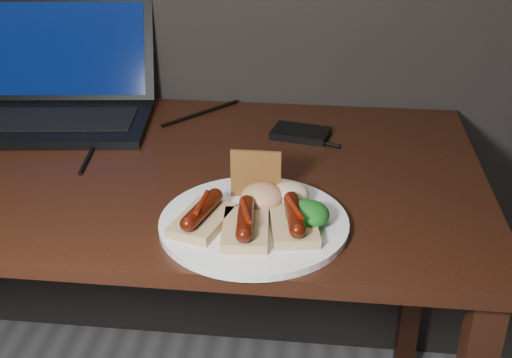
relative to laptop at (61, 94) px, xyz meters
The scene contains 12 objects.
desk 0.32m from the laptop, 47.82° to the right, with size 1.40×0.70×0.75m.
laptop is the anchor object (origin of this frame).
hard_drive 0.54m from the laptop, ahead, with size 0.12×0.07×0.02m, color black.
desk_cables 0.19m from the laptop, 21.52° to the right, with size 0.86×0.41×0.01m.
plate 0.64m from the laptop, 41.07° to the right, with size 0.30×0.30×0.01m, color white.
bread_sausage_left 0.60m from the laptop, 47.82° to the right, with size 0.10×0.13×0.04m.
bread_sausage_center 0.66m from the laptop, 44.40° to the right, with size 0.08×0.12×0.04m.
bread_sausage_right 0.70m from the laptop, 39.02° to the right, with size 0.09×0.12×0.04m.
crispbread 0.59m from the laptop, 35.69° to the right, with size 0.09×0.01×0.09m, color olive.
salad_greens 0.71m from the laptop, 36.93° to the right, with size 0.07×0.07×0.04m, color #125D19.
salsa_mound 0.62m from the laptop, 37.61° to the right, with size 0.07×0.07×0.04m, color #AA2A11.
coleslaw_mound 0.64m from the laptop, 33.81° to the right, with size 0.06×0.06×0.04m, color beige.
Camera 1 is at (0.39, 0.29, 1.29)m, focal length 45.00 mm.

